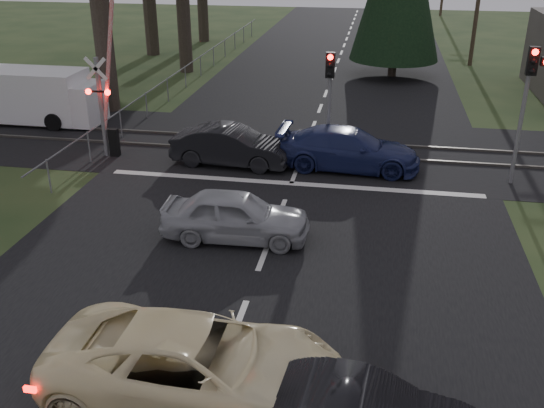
% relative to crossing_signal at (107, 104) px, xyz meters
% --- Properties ---
extents(ground, '(120.00, 120.00, 0.00)m').
position_rel_crossing_signal_xyz_m(ground, '(7.27, -9.79, -2.06)').
color(ground, '#233719').
rests_on(ground, ground).
extents(road, '(14.00, 100.00, 0.01)m').
position_rel_crossing_signal_xyz_m(road, '(7.27, 0.21, -2.05)').
color(road, black).
rests_on(road, ground).
extents(rail_corridor, '(120.00, 8.00, 0.01)m').
position_rel_crossing_signal_xyz_m(rail_corridor, '(7.27, 2.21, -2.05)').
color(rail_corridor, black).
rests_on(rail_corridor, ground).
extents(stop_line, '(13.00, 0.35, 0.00)m').
position_rel_crossing_signal_xyz_m(stop_line, '(7.27, -1.59, -2.05)').
color(stop_line, silver).
rests_on(stop_line, ground).
extents(rail_near, '(120.00, 0.12, 0.10)m').
position_rel_crossing_signal_xyz_m(rail_near, '(7.27, 1.41, -2.01)').
color(rail_near, '#59544C').
rests_on(rail_near, ground).
extents(rail_far, '(120.00, 0.12, 0.10)m').
position_rel_crossing_signal_xyz_m(rail_far, '(7.27, 3.01, -2.01)').
color(rail_far, '#59544C').
rests_on(rail_far, ground).
extents(crossing_signal, '(1.62, 0.38, 6.96)m').
position_rel_crossing_signal_xyz_m(crossing_signal, '(0.00, 0.00, 0.00)').
color(crossing_signal, slate).
rests_on(crossing_signal, ground).
extents(traffic_signal_right, '(0.68, 0.48, 4.70)m').
position_rel_crossing_signal_xyz_m(traffic_signal_right, '(14.82, -0.31, 1.26)').
color(traffic_signal_right, slate).
rests_on(traffic_signal_right, ground).
extents(traffic_signal_center, '(0.32, 0.48, 4.10)m').
position_rel_crossing_signal_xyz_m(traffic_signal_center, '(8.27, 0.89, 0.75)').
color(traffic_signal_center, slate).
rests_on(traffic_signal_center, ground).
extents(fence_left, '(0.10, 36.00, 1.20)m').
position_rel_crossing_signal_xyz_m(fence_left, '(-0.53, 12.71, -2.06)').
color(fence_left, slate).
rests_on(fence_left, ground).
extents(cream_coupe, '(5.60, 2.61, 1.55)m').
position_rel_crossing_signal_xyz_m(cream_coupe, '(7.07, -12.32, -1.28)').
color(cream_coupe, '#F6E5B0').
rests_on(cream_coupe, ground).
extents(silver_car, '(4.23, 1.83, 1.42)m').
position_rel_crossing_signal_xyz_m(silver_car, '(6.32, -5.89, -1.35)').
color(silver_car, '#97999E').
rests_on(silver_car, ground).
extents(blue_sedan, '(5.24, 2.31, 1.50)m').
position_rel_crossing_signal_xyz_m(blue_sedan, '(9.11, 0.25, -1.31)').
color(blue_sedan, navy).
rests_on(blue_sedan, ground).
extents(dark_car_far, '(4.51, 1.88, 1.45)m').
position_rel_crossing_signal_xyz_m(dark_car_far, '(4.81, -0.12, -1.33)').
color(dark_car_far, black).
rests_on(dark_car_far, ground).
extents(white_van, '(6.08, 2.40, 2.37)m').
position_rel_crossing_signal_xyz_m(white_van, '(-5.12, 3.71, -0.86)').
color(white_van, white).
rests_on(white_van, ground).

